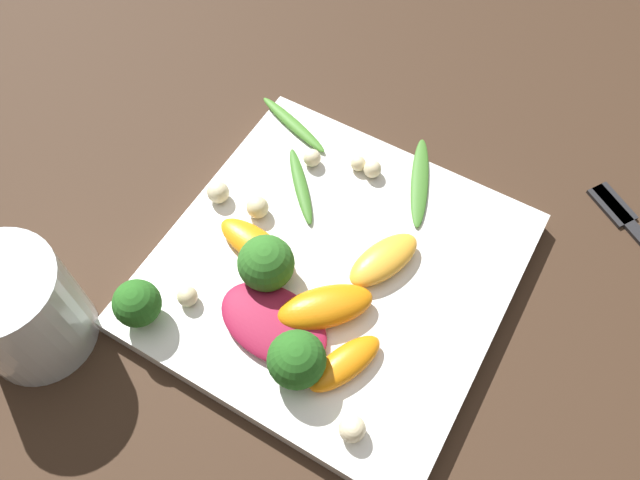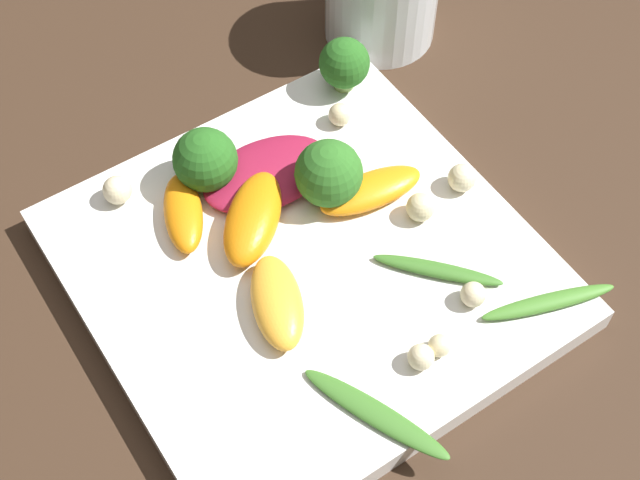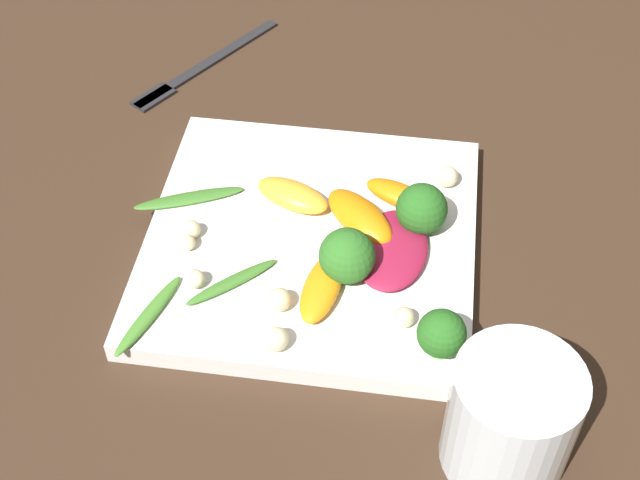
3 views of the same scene
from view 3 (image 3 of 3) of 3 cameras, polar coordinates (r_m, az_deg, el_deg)
ground_plane at (r=0.73m, az=-0.58°, el=-0.60°), size 2.40×2.40×0.00m
plate at (r=0.72m, az=-0.59°, el=-0.11°), size 0.26×0.26×0.02m
drinking_glass at (r=0.59m, az=12.11°, el=-11.12°), size 0.08×0.08×0.09m
fork at (r=0.91m, az=-8.15°, el=10.64°), size 0.12×0.17×0.01m
radicchio_leaf_0 at (r=0.70m, az=4.62°, el=-0.62°), size 0.06×0.09×0.01m
orange_segment_0 at (r=0.71m, az=2.57°, el=1.49°), size 0.07×0.07×0.02m
orange_segment_1 at (r=0.73m, az=-1.77°, el=2.88°), size 0.07×0.05×0.02m
orange_segment_2 at (r=0.67m, az=0.10°, el=-3.07°), size 0.04×0.07×0.01m
orange_segment_3 at (r=0.74m, az=5.13°, el=2.89°), size 0.07×0.05×0.02m
broccoli_floret_0 at (r=0.71m, az=6.52°, el=1.97°), size 0.04×0.04×0.04m
broccoli_floret_1 at (r=0.67m, az=1.74°, el=-1.04°), size 0.04×0.04×0.04m
broccoli_floret_2 at (r=0.63m, az=7.78°, el=-5.99°), size 0.04×0.04×0.04m
arugula_sprig_0 at (r=0.67m, az=-10.92°, el=-4.75°), size 0.04×0.08×0.01m
arugula_sprig_1 at (r=0.75m, az=-8.37°, el=2.66°), size 0.09×0.05×0.01m
arugula_sprig_2 at (r=0.68m, az=-5.67°, el=-2.69°), size 0.07×0.06×0.01m
macadamia_nut_0 at (r=0.76m, az=8.14°, el=4.05°), size 0.02×0.02×0.02m
macadamia_nut_1 at (r=0.72m, az=-8.26°, el=0.68°), size 0.02×0.02×0.02m
macadamia_nut_2 at (r=0.68m, az=-8.00°, el=-2.48°), size 0.02×0.02×0.02m
macadamia_nut_3 at (r=0.64m, az=-2.84°, el=-6.36°), size 0.02×0.02×0.02m
macadamia_nut_4 at (r=0.66m, az=-2.62°, el=-3.83°), size 0.02×0.02×0.02m
macadamia_nut_5 at (r=0.71m, az=-8.49°, el=-0.16°), size 0.01×0.01×0.01m
macadamia_nut_6 at (r=0.65m, az=5.40°, el=-4.94°), size 0.02×0.02×0.02m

